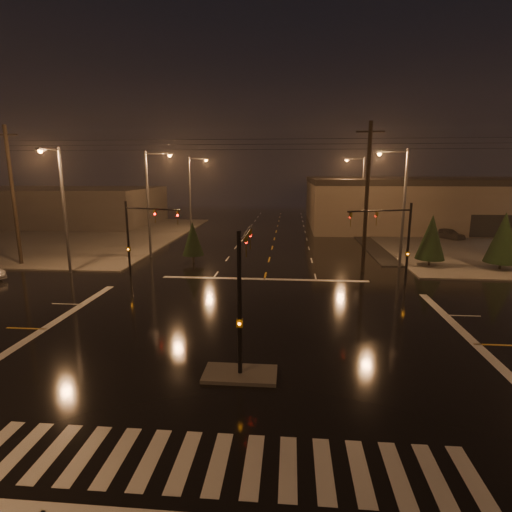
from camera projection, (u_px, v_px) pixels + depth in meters
The scene contains 21 objects.
ground at pixel (250, 336), 20.23m from camera, with size 140.00×140.00×0.00m, color black.
sidewalk_nw at pixel (44, 235), 51.98m from camera, with size 36.00×36.00×0.12m, color #4A4742.
median_island at pixel (240, 374), 16.31m from camera, with size 3.00×1.60×0.15m, color #4A4742.
crosswalk at pixel (218, 463), 11.46m from camera, with size 15.00×2.60×0.01m, color beige.
stop_bar_far at pixel (264, 279), 30.94m from camera, with size 16.00×0.50×0.01m, color beige.
retail_building at pixel (506, 200), 61.28m from camera, with size 60.20×28.30×7.20m.
commercial_block at pixel (58, 206), 63.52m from camera, with size 30.00×18.00×5.60m, color #3B3734.
signal_mast_median at pixel (242, 281), 16.45m from camera, with size 0.25×4.59×6.00m.
signal_mast_ne at pixel (396, 234), 28.51m from camera, with size 4.84×1.86×6.00m.
signal_mast_nw at pixel (138, 231), 30.11m from camera, with size 4.84×1.86×6.00m.
streetlight_1 at pixel (151, 197), 37.50m from camera, with size 2.77×0.32×10.00m.
streetlight_2 at pixel (192, 190), 53.09m from camera, with size 2.77×0.32×10.00m.
streetlight_3 at pixel (401, 200), 33.66m from camera, with size 2.77×0.32×10.00m.
streetlight_4 at pixel (360, 190), 53.15m from camera, with size 2.77×0.32×10.00m.
streetlight_5 at pixel (61, 202), 31.27m from camera, with size 0.32×2.77×10.00m.
utility_pole_0 at pixel (13, 196), 34.45m from camera, with size 2.20×0.32×12.00m.
utility_pole_1 at pixel (367, 198), 31.92m from camera, with size 2.20×0.32×12.00m.
conifer_0 at pixel (431, 237), 34.44m from camera, with size 2.47×2.47×4.56m.
conifer_1 at pixel (503, 238), 33.10m from camera, with size 2.70×2.70×4.92m.
conifer_3 at pixel (193, 239), 36.13m from camera, with size 1.95×1.95×3.75m.
car_parked at pixel (449, 234), 48.94m from camera, with size 1.61×4.01×1.37m, color black.
Camera 1 is at (1.94, -18.84, 8.21)m, focal length 28.00 mm.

